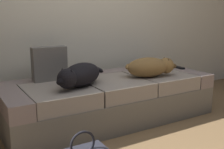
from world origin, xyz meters
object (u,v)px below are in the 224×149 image
Objects in this scene: couch at (110,99)px; dog_dark at (79,75)px; dog_tan at (151,67)px; tv_remote at (179,68)px; throw_pillow at (49,64)px.

dog_dark reaches higher than couch.
couch is 3.58× the size of dog_tan.
couch is 14.63× the size of tv_remote.
dog_dark is 0.41m from throw_pillow.
dog_tan is 4.08× the size of tv_remote.
dog_dark is at bearing 179.07° from dog_tan.
throw_pillow is (-0.98, 0.39, 0.06)m from dog_tan.
tv_remote is (1.01, 0.02, 0.24)m from couch.
couch is at bearing 159.42° from dog_tan.
dog_tan is 1.06m from throw_pillow.
dog_tan reaches higher than couch.
dog_dark is 0.83m from dog_tan.
couch is at bearing 19.57° from dog_dark.
tv_remote is at bearing -7.97° from throw_pillow.
throw_pillow is at bearing 111.97° from dog_dark.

